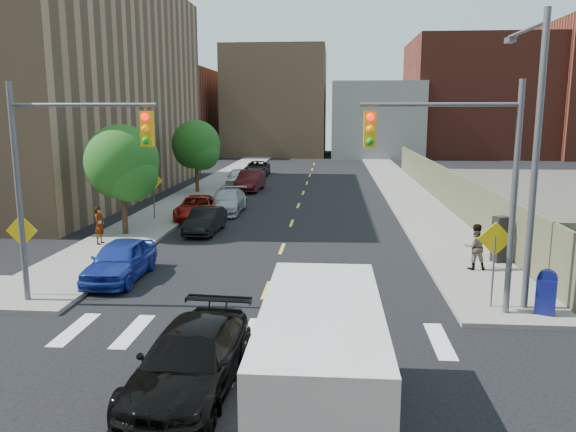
% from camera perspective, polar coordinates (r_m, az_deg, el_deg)
% --- Properties ---
extents(ground, '(160.00, 160.00, 0.00)m').
position_cam_1_polar(ground, '(12.39, -6.86, -19.00)').
color(ground, black).
rests_on(ground, ground).
extents(sidewalk_nw, '(3.50, 73.00, 0.15)m').
position_cam_1_polar(sidewalk_nw, '(53.34, -6.26, 3.97)').
color(sidewalk_nw, gray).
rests_on(sidewalk_nw, ground).
extents(sidewalk_ne, '(3.50, 73.00, 0.15)m').
position_cam_1_polar(sidewalk_ne, '(52.68, 10.58, 3.78)').
color(sidewalk_ne, gray).
rests_on(sidewalk_ne, ground).
extents(fence_north, '(0.12, 44.00, 2.50)m').
position_cam_1_polar(fence_north, '(39.54, 15.29, 3.11)').
color(fence_north, '#616647').
rests_on(fence_north, ground).
extents(building_nw, '(22.00, 30.00, 16.00)m').
position_cam_1_polar(building_nw, '(47.29, -26.87, 11.72)').
color(building_nw, '#8C6B4C').
rests_on(building_nw, ground).
extents(bg_bldg_west, '(14.00, 18.00, 12.00)m').
position_cam_1_polar(bg_bldg_west, '(84.12, -12.36, 10.21)').
color(bg_bldg_west, '#592319').
rests_on(bg_bldg_west, ground).
extents(bg_bldg_midwest, '(14.00, 16.00, 15.00)m').
position_cam_1_polar(bg_bldg_midwest, '(82.97, -1.13, 11.48)').
color(bg_bldg_midwest, '#8C6B4C').
rests_on(bg_bldg_midwest, ground).
extents(bg_bldg_center, '(12.00, 16.00, 10.00)m').
position_cam_1_polar(bg_bldg_center, '(80.76, 8.80, 9.61)').
color(bg_bldg_center, gray).
rests_on(bg_bldg_center, ground).
extents(bg_bldg_east, '(18.00, 18.00, 16.00)m').
position_cam_1_polar(bg_bldg_east, '(84.90, 18.41, 11.27)').
color(bg_bldg_east, '#592319').
rests_on(bg_bldg_east, ground).
extents(signal_nw, '(4.59, 0.30, 7.00)m').
position_cam_1_polar(signal_nw, '(18.55, -21.87, 4.94)').
color(signal_nw, '#59595E').
rests_on(signal_nw, ground).
extents(signal_ne, '(4.59, 0.30, 7.00)m').
position_cam_1_polar(signal_ne, '(17.04, 17.29, 4.79)').
color(signal_ne, '#59595E').
rests_on(signal_ne, ground).
extents(streetlight_ne, '(0.25, 3.70, 9.00)m').
position_cam_1_polar(streetlight_ne, '(18.46, 23.57, 6.95)').
color(streetlight_ne, '#59595E').
rests_on(streetlight_ne, ground).
extents(warn_sign_nw, '(1.06, 0.06, 2.83)m').
position_cam_1_polar(warn_sign_nw, '(20.21, -25.37, -2.20)').
color(warn_sign_nw, '#59595E').
rests_on(warn_sign_nw, ground).
extents(warn_sign_ne, '(1.06, 0.06, 2.83)m').
position_cam_1_polar(warn_sign_ne, '(18.22, 20.26, -3.13)').
color(warn_sign_ne, '#59595E').
rests_on(warn_sign_ne, ground).
extents(warn_sign_midwest, '(1.06, 0.06, 2.83)m').
position_cam_1_polar(warn_sign_midwest, '(32.42, -13.52, 2.97)').
color(warn_sign_midwest, '#59595E').
rests_on(warn_sign_midwest, ground).
extents(tree_west_near, '(3.66, 3.64, 5.52)m').
position_cam_1_polar(tree_west_near, '(28.62, -16.48, 4.85)').
color(tree_west_near, '#332114').
rests_on(tree_west_near, ground).
extents(tree_west_far, '(3.66, 3.64, 5.52)m').
position_cam_1_polar(tree_west_far, '(42.92, -9.30, 6.89)').
color(tree_west_far, '#332114').
rests_on(tree_west_far, ground).
extents(parked_car_blue, '(1.77, 4.32, 1.47)m').
position_cam_1_polar(parked_car_blue, '(21.56, -16.68, -4.32)').
color(parked_car_blue, '#1B3199').
rests_on(parked_car_blue, ground).
extents(parked_car_black, '(1.56, 4.00, 1.30)m').
position_cam_1_polar(parked_car_black, '(28.89, -8.39, -0.46)').
color(parked_car_black, black).
rests_on(parked_car_black, ground).
extents(parked_car_red, '(2.60, 4.96, 1.33)m').
position_cam_1_polar(parked_car_red, '(32.75, -9.16, 0.85)').
color(parked_car_red, '#9F180F').
rests_on(parked_car_red, ground).
extents(parked_car_silver, '(2.05, 4.95, 1.43)m').
position_cam_1_polar(parked_car_silver, '(34.49, -6.24, 1.49)').
color(parked_car_silver, '#9FA2A6').
rests_on(parked_car_silver, ground).
extents(parked_car_white, '(2.03, 4.56, 1.52)m').
position_cam_1_polar(parked_car_white, '(46.46, -5.05, 3.89)').
color(parked_car_white, silver).
rests_on(parked_car_white, ground).
extents(parked_car_maroon, '(1.91, 4.86, 1.57)m').
position_cam_1_polar(parked_car_maroon, '(44.16, -3.85, 3.59)').
color(parked_car_maroon, '#380B0D').
rests_on(parked_car_maroon, ground).
extents(parked_car_grey, '(2.48, 5.06, 1.38)m').
position_cam_1_polar(parked_car_grey, '(54.99, -3.16, 4.86)').
color(parked_car_grey, black).
rests_on(parked_car_grey, ground).
extents(black_sedan, '(2.38, 5.13, 1.45)m').
position_cam_1_polar(black_sedan, '(12.87, -9.87, -14.27)').
color(black_sedan, black).
rests_on(black_sedan, ground).
extents(cargo_van, '(2.43, 5.75, 2.63)m').
position_cam_1_polar(cargo_van, '(11.10, 3.40, -14.60)').
color(cargo_van, silver).
rests_on(cargo_van, ground).
extents(mailbox, '(0.68, 0.62, 1.36)m').
position_cam_1_polar(mailbox, '(18.51, 24.75, -7.05)').
color(mailbox, navy).
rests_on(mailbox, sidewalk_ne).
extents(payphone, '(0.68, 0.62, 1.85)m').
position_cam_1_polar(payphone, '(24.04, 20.74, -2.21)').
color(payphone, black).
rests_on(payphone, sidewalk_ne).
extents(pedestrian_west, '(0.47, 0.67, 1.74)m').
position_cam_1_polar(pedestrian_west, '(26.95, -18.60, -0.89)').
color(pedestrian_west, gray).
rests_on(pedestrian_west, sidewalk_nw).
extents(pedestrian_east, '(0.91, 0.74, 1.77)m').
position_cam_1_polar(pedestrian_east, '(22.59, 18.46, -2.97)').
color(pedestrian_east, gray).
rests_on(pedestrian_east, sidewalk_ne).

